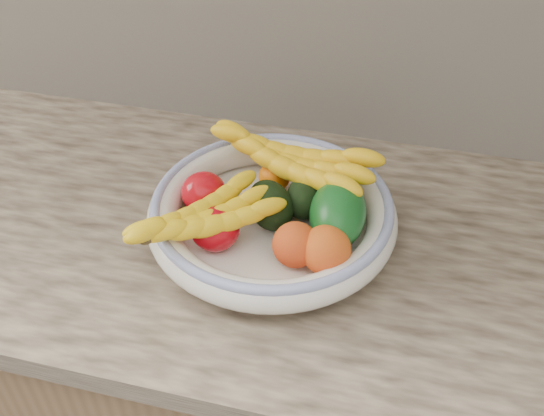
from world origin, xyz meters
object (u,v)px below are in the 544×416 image
(banana_bunch_back, at_px, (290,164))
(banana_bunch_front, at_px, (203,221))
(green_mango, at_px, (338,213))
(fruit_bowl, at_px, (272,214))

(banana_bunch_back, bearing_deg, banana_bunch_front, -104.87)
(banana_bunch_back, bearing_deg, green_mango, -27.81)
(fruit_bowl, bearing_deg, banana_bunch_front, -136.91)
(green_mango, distance_m, banana_bunch_back, 0.13)
(green_mango, xyz_separation_m, banana_bunch_back, (-0.09, 0.09, 0.01))
(banana_bunch_front, bearing_deg, green_mango, -26.80)
(banana_bunch_back, xyz_separation_m, banana_bunch_front, (-0.09, -0.16, -0.01))
(banana_bunch_front, bearing_deg, fruit_bowl, -4.95)
(banana_bunch_back, height_order, banana_bunch_front, banana_bunch_back)
(fruit_bowl, relative_size, banana_bunch_front, 1.54)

